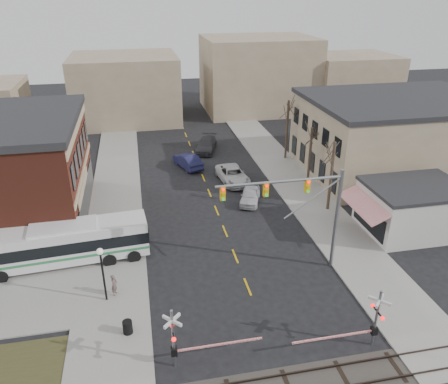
{
  "coord_description": "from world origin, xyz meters",
  "views": [
    {
      "loc": [
        -6.75,
        -22.51,
        19.57
      ],
      "look_at": [
        0.05,
        10.69,
        3.5
      ],
      "focal_mm": 35.0,
      "sensor_mm": 36.0,
      "label": 1
    }
  ],
  "objects_px": {
    "car_d": "(206,145)",
    "transit_bus": "(66,243)",
    "rr_crossing_west": "(181,338)",
    "car_c": "(233,175)",
    "car_a": "(250,195)",
    "pedestrian_far": "(108,252)",
    "car_b": "(188,161)",
    "trash_bin": "(128,327)",
    "pedestrian_near": "(114,285)",
    "rr_crossing_east": "(369,320)",
    "street_lamp": "(102,263)",
    "traffic_signal_mast": "(305,203)"
  },
  "relations": [
    {
      "from": "traffic_signal_mast",
      "to": "car_b",
      "type": "xyz_separation_m",
      "value": [
        -5.66,
        22.23,
        -4.87
      ]
    },
    {
      "from": "car_a",
      "to": "car_d",
      "type": "relative_size",
      "value": 0.79
    },
    {
      "from": "pedestrian_near",
      "to": "car_d",
      "type": "bearing_deg",
      "value": -2.46
    },
    {
      "from": "rr_crossing_west",
      "to": "car_c",
      "type": "bearing_deg",
      "value": 71.02
    },
    {
      "from": "car_a",
      "to": "car_b",
      "type": "xyz_separation_m",
      "value": [
        -4.91,
        10.4,
        0.08
      ]
    },
    {
      "from": "rr_crossing_east",
      "to": "car_b",
      "type": "distance_m",
      "value": 31.18
    },
    {
      "from": "transit_bus",
      "to": "pedestrian_near",
      "type": "relative_size",
      "value": 7.84
    },
    {
      "from": "traffic_signal_mast",
      "to": "car_c",
      "type": "bearing_deg",
      "value": 94.58
    },
    {
      "from": "rr_crossing_east",
      "to": "pedestrian_far",
      "type": "height_order",
      "value": "rr_crossing_east"
    },
    {
      "from": "car_b",
      "to": "rr_crossing_east",
      "type": "bearing_deg",
      "value": 83.49
    },
    {
      "from": "rr_crossing_west",
      "to": "pedestrian_near",
      "type": "xyz_separation_m",
      "value": [
        -3.85,
        7.06,
        -1.05
      ]
    },
    {
      "from": "traffic_signal_mast",
      "to": "street_lamp",
      "type": "xyz_separation_m",
      "value": [
        -14.21,
        -0.82,
        -2.63
      ]
    },
    {
      "from": "traffic_signal_mast",
      "to": "car_d",
      "type": "distance_m",
      "value": 27.98
    },
    {
      "from": "street_lamp",
      "to": "car_b",
      "type": "relative_size",
      "value": 0.82
    },
    {
      "from": "car_d",
      "to": "pedestrian_near",
      "type": "bearing_deg",
      "value": -93.02
    },
    {
      "from": "car_c",
      "to": "street_lamp",
      "type": "bearing_deg",
      "value": -131.14
    },
    {
      "from": "rr_crossing_west",
      "to": "pedestrian_far",
      "type": "bearing_deg",
      "value": 111.72
    },
    {
      "from": "car_d",
      "to": "traffic_signal_mast",
      "type": "bearing_deg",
      "value": -65.97
    },
    {
      "from": "rr_crossing_east",
      "to": "car_d",
      "type": "relative_size",
      "value": 1.01
    },
    {
      "from": "transit_bus",
      "to": "rr_crossing_west",
      "type": "relative_size",
      "value": 2.23
    },
    {
      "from": "car_c",
      "to": "car_d",
      "type": "xyz_separation_m",
      "value": [
        -1.22,
        10.4,
        -0.0
      ]
    },
    {
      "from": "transit_bus",
      "to": "pedestrian_near",
      "type": "bearing_deg",
      "value": -52.99
    },
    {
      "from": "rr_crossing_west",
      "to": "trash_bin",
      "type": "distance_m",
      "value": 4.54
    },
    {
      "from": "car_c",
      "to": "pedestrian_far",
      "type": "distance_m",
      "value": 18.52
    },
    {
      "from": "traffic_signal_mast",
      "to": "car_c",
      "type": "relative_size",
      "value": 1.58
    },
    {
      "from": "street_lamp",
      "to": "car_b",
      "type": "xyz_separation_m",
      "value": [
        8.55,
        23.05,
        -2.24
      ]
    },
    {
      "from": "car_d",
      "to": "pedestrian_near",
      "type": "height_order",
      "value": "pedestrian_near"
    },
    {
      "from": "rr_crossing_east",
      "to": "car_d",
      "type": "height_order",
      "value": "rr_crossing_east"
    },
    {
      "from": "rr_crossing_east",
      "to": "trash_bin",
      "type": "relative_size",
      "value": 6.45
    },
    {
      "from": "trash_bin",
      "to": "car_a",
      "type": "bearing_deg",
      "value": 53.34
    },
    {
      "from": "street_lamp",
      "to": "traffic_signal_mast",
      "type": "bearing_deg",
      "value": 3.31
    },
    {
      "from": "car_b",
      "to": "trash_bin",
      "type": "bearing_deg",
      "value": 55.88
    },
    {
      "from": "trash_bin",
      "to": "pedestrian_near",
      "type": "relative_size",
      "value": 0.54
    },
    {
      "from": "car_b",
      "to": "pedestrian_far",
      "type": "xyz_separation_m",
      "value": [
        -8.55,
        -18.54,
        0.25
      ]
    },
    {
      "from": "trash_bin",
      "to": "pedestrian_near",
      "type": "xyz_separation_m",
      "value": [
        -0.85,
        3.96,
        0.36
      ]
    },
    {
      "from": "street_lamp",
      "to": "car_d",
      "type": "relative_size",
      "value": 0.74
    },
    {
      "from": "traffic_signal_mast",
      "to": "trash_bin",
      "type": "relative_size",
      "value": 10.55
    },
    {
      "from": "car_d",
      "to": "pedestrian_far",
      "type": "distance_m",
      "value": 26.44
    },
    {
      "from": "car_a",
      "to": "pedestrian_far",
      "type": "distance_m",
      "value": 15.73
    },
    {
      "from": "transit_bus",
      "to": "car_a",
      "type": "xyz_separation_m",
      "value": [
        16.52,
        7.39,
        -1.05
      ]
    },
    {
      "from": "street_lamp",
      "to": "trash_bin",
      "type": "xyz_separation_m",
      "value": [
        1.43,
        -3.52,
        -2.51
      ]
    },
    {
      "from": "transit_bus",
      "to": "pedestrian_far",
      "type": "relative_size",
      "value": 6.53
    },
    {
      "from": "pedestrian_far",
      "to": "transit_bus",
      "type": "bearing_deg",
      "value": 115.28
    },
    {
      "from": "car_a",
      "to": "pedestrian_near",
      "type": "relative_size",
      "value": 2.73
    },
    {
      "from": "car_a",
      "to": "car_d",
      "type": "distance_m",
      "value": 15.71
    },
    {
      "from": "traffic_signal_mast",
      "to": "car_a",
      "type": "height_order",
      "value": "traffic_signal_mast"
    },
    {
      "from": "car_d",
      "to": "transit_bus",
      "type": "bearing_deg",
      "value": -103.91
    },
    {
      "from": "car_c",
      "to": "pedestrian_near",
      "type": "relative_size",
      "value": 3.63
    },
    {
      "from": "traffic_signal_mast",
      "to": "car_d",
      "type": "xyz_separation_m",
      "value": [
        -2.58,
        27.43,
        -4.89
      ]
    },
    {
      "from": "transit_bus",
      "to": "car_a",
      "type": "relative_size",
      "value": 2.87
    }
  ]
}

